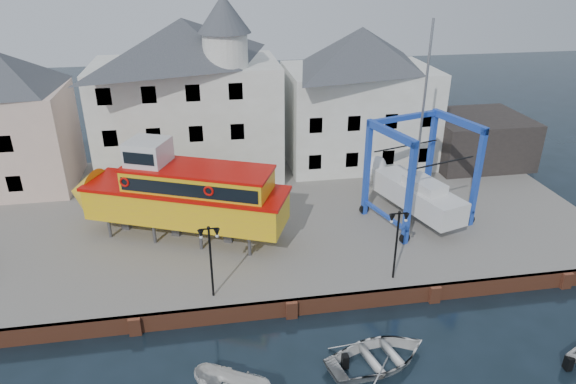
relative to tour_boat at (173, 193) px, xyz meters
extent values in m
plane|color=black|center=(6.08, -8.09, -3.98)|extent=(140.00, 140.00, 0.00)
cube|color=slate|center=(6.08, 2.91, -3.48)|extent=(44.00, 22.00, 1.00)
cube|color=brown|center=(6.08, -7.97, -3.48)|extent=(44.00, 0.25, 1.00)
cube|color=brown|center=(-1.92, -8.14, -3.48)|extent=(0.60, 0.36, 1.00)
cube|color=brown|center=(6.08, -8.14, -3.48)|extent=(0.60, 0.36, 1.00)
cube|color=brown|center=(14.08, -8.14, -3.48)|extent=(0.60, 0.36, 1.00)
cube|color=brown|center=(22.08, -8.14, -3.48)|extent=(0.60, 0.36, 1.00)
cube|color=beige|center=(-11.92, 9.91, 0.77)|extent=(8.00, 7.00, 7.50)
cube|color=black|center=(-11.42, 6.45, -1.38)|extent=(1.00, 0.08, 1.20)
cube|color=black|center=(-11.42, 6.45, 1.62)|extent=(1.00, 0.08, 1.20)
cube|color=beige|center=(1.08, 10.41, 1.52)|extent=(14.00, 8.00, 9.00)
pyramid|color=#33383F|center=(1.08, 10.41, 7.62)|extent=(14.00, 8.00, 3.20)
cube|color=black|center=(-4.42, 6.45, -1.38)|extent=(1.00, 0.08, 1.20)
cube|color=black|center=(-1.42, 6.45, -1.38)|extent=(1.00, 0.08, 1.20)
cube|color=black|center=(1.58, 6.45, -1.38)|extent=(1.00, 0.08, 1.20)
cube|color=black|center=(4.58, 6.45, -1.38)|extent=(1.00, 0.08, 1.20)
cube|color=black|center=(-4.42, 6.45, 1.62)|extent=(1.00, 0.08, 1.20)
cube|color=black|center=(-1.42, 6.45, 1.62)|extent=(1.00, 0.08, 1.20)
cube|color=black|center=(1.58, 6.45, 1.62)|extent=(1.00, 0.08, 1.20)
cube|color=black|center=(4.58, 6.45, 1.62)|extent=(1.00, 0.08, 1.20)
cube|color=black|center=(-4.42, 6.45, 4.62)|extent=(1.00, 0.08, 1.20)
cube|color=black|center=(-1.42, 6.45, 4.62)|extent=(1.00, 0.08, 1.20)
cube|color=black|center=(1.58, 6.45, 4.62)|extent=(1.00, 0.08, 1.20)
cube|color=black|center=(4.58, 6.45, 4.62)|extent=(1.00, 0.08, 1.20)
cylinder|color=beige|center=(4.08, 8.01, 7.22)|extent=(3.20, 3.20, 2.40)
cone|color=#33383F|center=(4.08, 8.01, 9.72)|extent=(3.80, 3.80, 2.60)
cube|color=beige|center=(15.08, 10.91, 1.02)|extent=(12.00, 8.00, 8.00)
pyramid|color=#33383F|center=(15.08, 10.91, 6.62)|extent=(12.00, 8.00, 3.20)
cube|color=black|center=(10.58, 6.95, -1.38)|extent=(1.00, 0.08, 1.20)
cube|color=black|center=(13.58, 6.95, -1.38)|extent=(1.00, 0.08, 1.20)
cube|color=black|center=(16.58, 6.95, -1.38)|extent=(1.00, 0.08, 1.20)
cube|color=black|center=(19.58, 6.95, -1.38)|extent=(1.00, 0.08, 1.20)
cube|color=black|center=(10.58, 6.95, 1.62)|extent=(1.00, 0.08, 1.20)
cube|color=black|center=(13.58, 6.95, 1.62)|extent=(1.00, 0.08, 1.20)
cube|color=black|center=(16.58, 6.95, 1.62)|extent=(1.00, 0.08, 1.20)
cube|color=black|center=(19.58, 6.95, 1.62)|extent=(1.00, 0.08, 1.20)
cube|color=black|center=(25.08, 8.91, -0.98)|extent=(8.00, 7.00, 4.00)
cylinder|color=black|center=(2.08, -6.89, -0.98)|extent=(0.12, 0.12, 4.00)
cube|color=black|center=(2.08, -6.89, 1.07)|extent=(0.90, 0.06, 0.06)
sphere|color=black|center=(2.08, -6.89, 1.14)|extent=(0.16, 0.16, 0.16)
cone|color=black|center=(1.68, -6.89, 0.80)|extent=(0.32, 0.32, 0.45)
sphere|color=silver|center=(1.68, -6.89, 0.62)|extent=(0.18, 0.18, 0.18)
cone|color=black|center=(2.48, -6.89, 0.80)|extent=(0.32, 0.32, 0.45)
sphere|color=silver|center=(2.48, -6.89, 0.62)|extent=(0.18, 0.18, 0.18)
cylinder|color=black|center=(12.08, -6.89, -0.98)|extent=(0.12, 0.12, 4.00)
cube|color=black|center=(12.08, -6.89, 1.07)|extent=(0.90, 0.06, 0.06)
sphere|color=black|center=(12.08, -6.89, 1.14)|extent=(0.16, 0.16, 0.16)
cone|color=black|center=(11.68, -6.89, 0.80)|extent=(0.32, 0.32, 0.45)
sphere|color=silver|center=(11.68, -6.89, 0.62)|extent=(0.18, 0.18, 0.18)
cone|color=black|center=(12.48, -6.89, 0.80)|extent=(0.32, 0.32, 0.45)
sphere|color=silver|center=(12.48, -6.89, 0.62)|extent=(0.18, 0.18, 0.18)
cylinder|color=#59595E|center=(-4.20, 0.44, -2.32)|extent=(0.26, 0.26, 1.33)
cylinder|color=#59595E|center=(-3.22, 2.73, -2.32)|extent=(0.26, 0.26, 1.33)
cylinder|color=#59595E|center=(-1.34, -0.78, -2.32)|extent=(0.26, 0.26, 1.33)
cylinder|color=#59595E|center=(-0.36, 1.51, -2.32)|extent=(0.26, 0.26, 1.33)
cylinder|color=#59595E|center=(1.52, -2.00, -2.32)|extent=(0.26, 0.26, 1.33)
cylinder|color=#59595E|center=(2.50, 0.29, -2.32)|extent=(0.26, 0.26, 1.33)
cylinder|color=#59595E|center=(4.38, -3.22, -2.32)|extent=(0.26, 0.26, 1.33)
cylinder|color=#59595E|center=(5.36, -0.93, -2.32)|extent=(0.26, 0.26, 1.33)
cube|color=#59595E|center=(-3.30, 1.41, -2.32)|extent=(0.66, 0.62, 1.33)
cube|color=#59595E|center=(-0.03, 0.02, -2.32)|extent=(0.66, 0.62, 1.33)
cube|color=#59595E|center=(3.24, -1.38, -2.32)|extent=(0.66, 0.62, 1.33)
cube|color=yellow|center=(0.78, -0.33, -0.67)|extent=(12.76, 7.98, 1.95)
cone|color=yellow|center=(-5.83, 2.49, -0.67)|extent=(3.12, 3.87, 3.38)
cube|color=#C20B05|center=(0.78, -0.33, 0.39)|extent=(13.07, 8.22, 0.20)
cube|color=yellow|center=(1.60, -0.68, 1.02)|extent=(9.36, 6.26, 1.42)
cube|color=black|center=(1.00, -2.10, 1.06)|extent=(7.87, 3.40, 0.80)
cube|color=black|center=(2.21, 0.74, 1.06)|extent=(7.87, 3.40, 0.80)
cube|color=#C20B05|center=(1.60, -0.68, 1.81)|extent=(9.55, 6.41, 0.16)
cube|color=silver|center=(-1.26, 0.54, 2.53)|extent=(3.03, 3.03, 1.62)
cube|color=black|center=(-1.72, -0.55, 2.60)|extent=(1.81, 0.82, 0.71)
torus|color=#C20B05|center=(-2.70, -0.58, 1.19)|extent=(0.62, 0.36, 0.62)
torus|color=#C20B05|center=(2.20, -2.67, 1.19)|extent=(0.62, 0.36, 0.62)
cube|color=#203FA3|center=(14.08, -3.41, 0.38)|extent=(0.42, 0.42, 6.73)
cylinder|color=black|center=(14.08, -3.41, -2.65)|extent=(0.71, 0.43, 0.67)
cube|color=#203FA3|center=(12.78, 0.87, 0.38)|extent=(0.42, 0.42, 6.73)
cylinder|color=black|center=(12.78, 0.87, -2.65)|extent=(0.71, 0.43, 0.67)
cube|color=#203FA3|center=(19.27, -1.83, 0.38)|extent=(0.42, 0.42, 6.73)
cylinder|color=black|center=(19.27, -1.83, -2.65)|extent=(0.71, 0.43, 0.67)
cube|color=#203FA3|center=(17.97, 2.44, 0.38)|extent=(0.42, 0.42, 6.73)
cylinder|color=black|center=(17.97, 2.44, -2.65)|extent=(0.71, 0.43, 0.67)
cube|color=#203FA3|center=(13.43, -1.27, 3.58)|extent=(1.72, 4.69, 0.47)
cube|color=#203FA3|center=(13.43, -1.27, -2.02)|extent=(1.62, 4.66, 0.20)
cube|color=#203FA3|center=(18.62, 0.31, 3.58)|extent=(1.72, 4.69, 0.47)
cube|color=#203FA3|center=(18.62, 0.31, -2.02)|extent=(1.62, 4.66, 0.20)
cube|color=#203FA3|center=(15.38, 1.65, 3.58)|extent=(5.61, 2.00, 0.34)
cube|color=silver|center=(16.03, -0.48, -1.25)|extent=(4.21, 7.54, 1.54)
cone|color=silver|center=(14.78, 3.61, -1.25)|extent=(2.56, 2.11, 2.21)
cube|color=#59595E|center=(16.03, -0.48, -2.36)|extent=(0.72, 1.72, 0.67)
cube|color=silver|center=(16.16, -0.94, -0.20)|extent=(2.31, 3.20, 0.58)
cylinder|color=#99999E|center=(15.89, -0.02, 4.80)|extent=(0.20, 0.20, 10.57)
cube|color=black|center=(16.53, -2.14, 1.75)|extent=(4.98, 1.62, 0.05)
cube|color=black|center=(15.52, 1.17, 1.75)|extent=(4.98, 1.62, 0.05)
imported|color=silver|center=(9.50, -12.15, -3.98)|extent=(5.79, 4.73, 1.05)
camera|label=1|loc=(2.28, -29.59, 13.62)|focal=32.00mm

